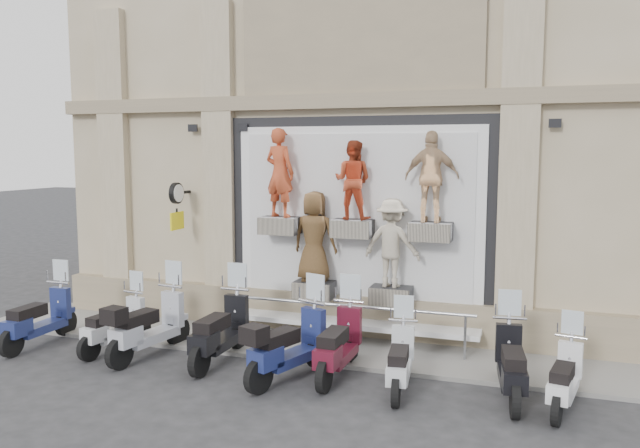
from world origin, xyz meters
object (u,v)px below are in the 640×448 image
at_px(clock_sign_bracket, 177,200).
at_px(scooter_a, 39,306).
at_px(guard_rail, 344,327).
at_px(scooter_e, 290,331).
at_px(scooter_d, 220,316).
at_px(scooter_h, 512,349).
at_px(scooter_b, 115,314).
at_px(scooter_i, 565,365).
at_px(scooter_g, 400,348).
at_px(scooter_f, 339,330).
at_px(scooter_c, 149,312).

xyz_separation_m(clock_sign_bracket, scooter_a, (-1.90, -2.10, -1.99)).
xyz_separation_m(guard_rail, scooter_e, (-0.41, -1.78, 0.39)).
relative_size(scooter_d, scooter_h, 1.08).
relative_size(scooter_b, scooter_h, 0.92).
relative_size(scooter_d, scooter_i, 1.24).
bearing_deg(scooter_e, scooter_b, -166.22).
bearing_deg(scooter_a, scooter_b, 7.06).
bearing_deg(scooter_g, scooter_i, -4.89).
bearing_deg(scooter_e, scooter_f, 47.49).
bearing_deg(scooter_d, scooter_f, 0.27).
height_order(scooter_f, scooter_h, scooter_f).
bearing_deg(scooter_c, scooter_i, 8.36).
bearing_deg(scooter_e, scooter_c, -166.24).
distance_m(guard_rail, scooter_b, 4.41).
bearing_deg(scooter_i, scooter_f, -172.78).
relative_size(scooter_d, scooter_e, 1.01).
bearing_deg(scooter_d, scooter_e, -14.52).
bearing_deg(scooter_f, scooter_i, -2.72).
bearing_deg(scooter_b, clock_sign_bracket, 90.95).
relative_size(scooter_c, scooter_g, 1.19).
bearing_deg(guard_rail, scooter_d, -144.46).
bearing_deg(scooter_b, scooter_a, -163.95).
bearing_deg(scooter_e, scooter_d, -175.79).
height_order(clock_sign_bracket, scooter_g, clock_sign_bracket).
distance_m(guard_rail, scooter_i, 4.24).
height_order(guard_rail, scooter_d, scooter_d).
bearing_deg(scooter_f, scooter_b, -178.35).
bearing_deg(scooter_e, scooter_g, 22.18).
xyz_separation_m(scooter_b, scooter_f, (4.49, 0.04, 0.09)).
relative_size(guard_rail, scooter_a, 2.53).
bearing_deg(scooter_i, scooter_g, -167.58).
distance_m(scooter_b, scooter_d, 2.25).
bearing_deg(scooter_h, scooter_f, 172.10).
xyz_separation_m(scooter_c, scooter_d, (1.42, 0.13, 0.00)).
relative_size(scooter_a, scooter_e, 0.95).
bearing_deg(scooter_b, scooter_e, 3.59).
height_order(clock_sign_bracket, scooter_c, clock_sign_bracket).
xyz_separation_m(guard_rail, clock_sign_bracket, (-3.90, 0.47, 2.34)).
distance_m(scooter_a, scooter_f, 6.13).
height_order(scooter_g, scooter_i, scooter_g).
height_order(clock_sign_bracket, scooter_d, clock_sign_bracket).
xyz_separation_m(scooter_d, scooter_g, (3.37, -0.30, -0.14)).
relative_size(scooter_b, scooter_g, 1.02).
height_order(clock_sign_bracket, scooter_b, clock_sign_bracket).
distance_m(clock_sign_bracket, scooter_i, 8.35).
distance_m(clock_sign_bracket, scooter_g, 6.12).
distance_m(scooter_a, scooter_e, 5.39).
bearing_deg(scooter_d, scooter_c, -174.44).
bearing_deg(scooter_h, scooter_e, 178.75).
bearing_deg(scooter_a, scooter_i, 0.03).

